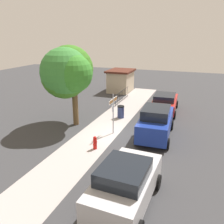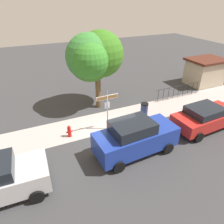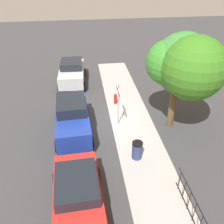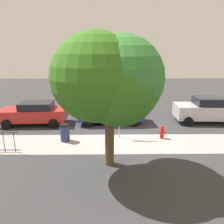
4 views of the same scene
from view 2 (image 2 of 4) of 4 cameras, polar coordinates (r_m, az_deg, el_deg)
The scene contains 10 objects.
ground_plane at distance 13.22m, azimuth -0.96°, elevation -5.64°, with size 60.00×60.00×0.00m, color #38383A.
sidewalk_strip at distance 14.94m, azimuth 4.08°, elevation -1.16°, with size 24.00×2.60×0.00m, color #ACA19E.
street_sign at distance 12.62m, azimuth -1.30°, elevation 2.23°, with size 1.42×0.07×2.70m.
shade_tree at distance 15.13m, azimuth -5.27°, elevation 14.92°, with size 4.31×3.91×5.62m.
car_blue at distance 11.16m, azimuth 6.47°, elevation -6.98°, with size 4.61×2.20×2.03m.
car_red at distance 14.53m, azimuth 24.53°, elevation -1.26°, with size 4.53×2.25×1.58m.
iron_fence at distance 18.37m, azimuth 17.98°, elevation 5.50°, with size 4.66×0.04×1.07m.
utility_shed at distance 22.07m, azimuth 24.37°, elevation 10.26°, with size 3.50×2.68×2.48m.
fire_hydrant at distance 12.91m, azimuth -11.77°, elevation -5.24°, with size 0.42×0.22×0.78m.
trash_bin at distance 14.96m, azimuth 8.94°, elevation 0.74°, with size 0.55×0.55×0.98m.
Camera 2 is at (-4.26, -9.91, 7.64)m, focal length 32.90 mm.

